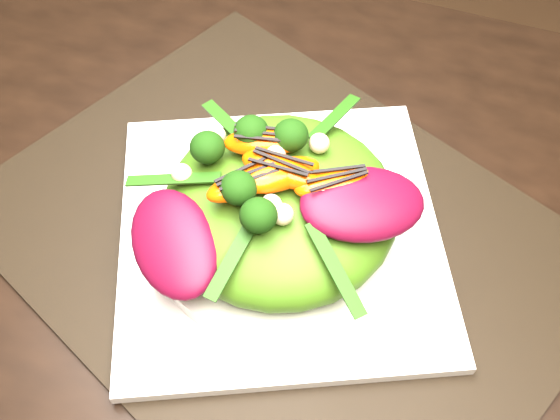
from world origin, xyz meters
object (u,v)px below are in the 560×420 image
(placemat, at_px, (280,238))
(orange_segment, at_px, (269,153))
(lettuce_mound, at_px, (280,205))
(dining_table, at_px, (172,288))
(plate_base, at_px, (280,234))
(salad_bowl, at_px, (280,225))

(placemat, distance_m, orange_segment, 0.10)
(lettuce_mound, bearing_deg, placemat, 0.00)
(dining_table, relative_size, lettuce_mound, 8.01)
(dining_table, distance_m, lettuce_mound, 0.13)
(dining_table, bearing_deg, orange_segment, 55.03)
(dining_table, distance_m, plate_base, 0.11)
(lettuce_mound, height_order, orange_segment, orange_segment)
(lettuce_mound, bearing_deg, dining_table, -138.04)
(dining_table, relative_size, placemat, 3.11)
(orange_segment, bearing_deg, salad_bowl, -47.79)
(placemat, distance_m, lettuce_mound, 0.05)
(salad_bowl, xyz_separation_m, orange_segment, (-0.02, 0.02, 0.07))
(plate_base, bearing_deg, placemat, 0.00)
(plate_base, bearing_deg, salad_bowl, 0.00)
(plate_base, xyz_separation_m, orange_segment, (-0.02, 0.02, 0.09))
(plate_base, relative_size, lettuce_mound, 1.42)
(placemat, xyz_separation_m, lettuce_mound, (0.00, 0.00, 0.05))
(lettuce_mound, distance_m, orange_segment, 0.05)
(dining_table, distance_m, orange_segment, 0.16)
(dining_table, bearing_deg, lettuce_mound, 41.96)
(salad_bowl, bearing_deg, orange_segment, 132.21)
(placemat, xyz_separation_m, orange_segment, (-0.02, 0.02, 0.09))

